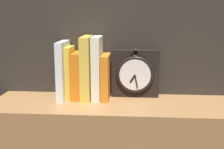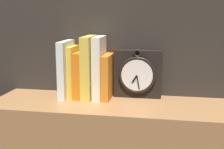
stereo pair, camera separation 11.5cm
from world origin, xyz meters
name	(u,v)px [view 2 (the right image)]	position (x,y,z in m)	size (l,w,h in m)	color
clock	(138,74)	(0.08, 0.11, 0.93)	(0.19, 0.06, 0.20)	black
book_slot0_white	(66,69)	(-0.20, 0.06, 0.95)	(0.03, 0.15, 0.23)	white
book_slot1_yellow	(73,71)	(-0.17, 0.08, 0.94)	(0.02, 0.11, 0.20)	gold
book_slot2_orange	(81,75)	(-0.14, 0.07, 0.93)	(0.04, 0.13, 0.18)	orange
book_slot3_yellow	(89,67)	(-0.10, 0.06, 0.96)	(0.04, 0.15, 0.25)	yellow
book_slot4_white	(99,68)	(-0.06, 0.07, 0.96)	(0.03, 0.13, 0.24)	white
book_slot5_orange	(108,77)	(-0.03, 0.07, 0.92)	(0.03, 0.13, 0.17)	orange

